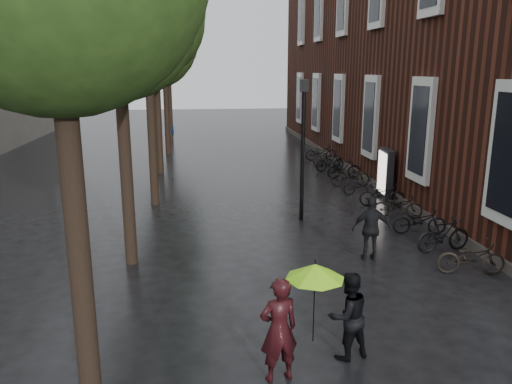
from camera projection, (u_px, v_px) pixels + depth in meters
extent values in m
cube|color=#38160F|center=(442.00, 50.00, 25.72)|extent=(10.00, 33.00, 12.00)
cube|color=silver|center=(511.00, 154.00, 12.35)|extent=(0.25, 1.60, 3.60)
cube|color=black|center=(508.00, 154.00, 12.34)|extent=(0.10, 1.20, 3.00)
cube|color=silver|center=(422.00, 130.00, 17.16)|extent=(0.25, 1.60, 3.60)
cube|color=black|center=(419.00, 130.00, 17.15)|extent=(0.10, 1.20, 3.00)
cube|color=silver|center=(371.00, 117.00, 21.98)|extent=(0.25, 1.60, 3.60)
cube|color=black|center=(369.00, 117.00, 21.97)|extent=(0.10, 1.20, 3.00)
cube|color=silver|center=(339.00, 108.00, 26.80)|extent=(0.25, 1.60, 3.60)
cube|color=black|center=(337.00, 108.00, 26.79)|extent=(0.10, 1.20, 3.00)
cube|color=silver|center=(343.00, 0.00, 25.48)|extent=(0.25, 1.60, 3.60)
cube|color=black|center=(342.00, 0.00, 25.47)|extent=(0.10, 1.20, 3.00)
cube|color=silver|center=(317.00, 102.00, 31.62)|extent=(0.25, 1.60, 3.60)
cube|color=black|center=(315.00, 102.00, 31.60)|extent=(0.10, 1.20, 3.00)
cube|color=silver|center=(319.00, 11.00, 30.30)|extent=(0.25, 1.60, 3.60)
cube|color=black|center=(318.00, 11.00, 30.28)|extent=(0.10, 1.20, 3.00)
cube|color=silver|center=(300.00, 98.00, 36.43)|extent=(0.25, 1.60, 3.60)
cube|color=black|center=(299.00, 98.00, 36.42)|extent=(0.10, 1.20, 3.00)
cube|color=silver|center=(302.00, 19.00, 35.11)|extent=(0.25, 1.60, 3.60)
cube|color=black|center=(301.00, 19.00, 35.10)|extent=(0.10, 1.20, 3.00)
cube|color=#3F3833|center=(345.00, 164.00, 26.54)|extent=(0.40, 33.00, 0.30)
cylinder|color=black|center=(80.00, 267.00, 7.04)|extent=(0.32, 0.32, 4.68)
cylinder|color=black|center=(127.00, 181.00, 12.82)|extent=(0.32, 0.32, 4.51)
cylinder|color=black|center=(152.00, 140.00, 18.58)|extent=(0.32, 0.32, 4.95)
cylinder|color=black|center=(159.00, 129.00, 24.40)|extent=(0.32, 0.32, 4.40)
cylinder|color=black|center=(167.00, 114.00, 30.15)|extent=(0.32, 0.32, 4.79)
cylinder|color=black|center=(170.00, 109.00, 35.95)|extent=(0.32, 0.32, 4.57)
imported|color=black|center=(279.00, 330.00, 8.14)|extent=(0.74, 0.57, 1.82)
imported|color=black|center=(348.00, 316.00, 8.82)|extent=(0.93, 0.81, 1.62)
cylinder|color=black|center=(314.00, 307.00, 8.42)|extent=(0.02, 0.02, 1.29)
cone|color=#95FF1A|center=(315.00, 271.00, 8.26)|extent=(1.01, 1.01, 0.26)
cylinder|color=black|center=(315.00, 262.00, 8.22)|extent=(0.02, 0.02, 0.08)
imported|color=black|center=(371.00, 229.00, 13.39)|extent=(1.08, 0.54, 1.77)
imported|color=black|center=(471.00, 257.00, 12.56)|extent=(1.76, 0.88, 0.88)
imported|color=black|center=(443.00, 235.00, 14.08)|extent=(1.71, 0.70, 1.00)
imported|color=black|center=(419.00, 221.00, 15.61)|extent=(1.72, 0.85, 0.87)
imported|color=black|center=(398.00, 206.00, 17.29)|extent=(1.77, 0.97, 0.88)
imported|color=black|center=(382.00, 194.00, 18.84)|extent=(1.78, 0.80, 0.90)
imported|color=black|center=(361.00, 185.00, 20.54)|extent=(1.63, 0.74, 0.83)
imported|color=black|center=(350.00, 176.00, 22.03)|extent=(1.78, 0.68, 0.92)
imported|color=black|center=(344.00, 168.00, 23.56)|extent=(1.67, 0.56, 0.99)
imported|color=black|center=(330.00, 162.00, 25.24)|extent=(1.63, 0.77, 0.95)
imported|color=black|center=(327.00, 158.00, 26.78)|extent=(1.67, 0.80, 0.84)
imported|color=black|center=(321.00, 152.00, 28.32)|extent=(1.80, 0.70, 0.93)
cube|color=black|center=(385.00, 173.00, 19.96)|extent=(0.27, 1.31, 1.98)
cube|color=beige|center=(382.00, 172.00, 19.93)|extent=(0.04, 1.10, 1.62)
cylinder|color=black|center=(303.00, 157.00, 16.62)|extent=(0.13, 0.13, 4.42)
cube|color=black|center=(304.00, 86.00, 16.06)|extent=(0.24, 0.24, 0.39)
sphere|color=#FFE5B2|center=(304.00, 86.00, 16.06)|extent=(0.20, 0.20, 0.20)
cylinder|color=#262628|center=(172.00, 154.00, 23.62)|extent=(0.05, 0.05, 2.25)
cylinder|color=navy|center=(173.00, 130.00, 23.36)|extent=(0.03, 0.45, 0.45)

